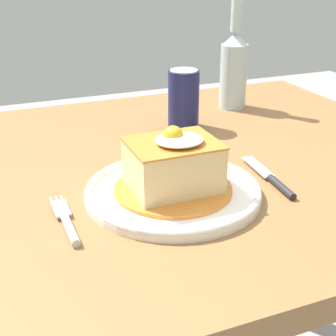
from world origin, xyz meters
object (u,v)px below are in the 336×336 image
knife (274,181)px  main_plate (173,191)px  soda_can (184,99)px  fork (67,223)px  beer_bottle_clear (234,66)px

knife → main_plate: bearing=172.2°
knife → soda_can: 0.32m
fork → soda_can: bearing=45.2°
fork → knife: same height
knife → beer_bottle_clear: size_ratio=0.62×
fork → beer_bottle_clear: (0.49, 0.41, 0.09)m
fork → soda_can: soda_can is taller
main_plate → beer_bottle_clear: bearing=50.3°
knife → soda_can: size_ratio=1.34×
main_plate → fork: 0.17m
beer_bottle_clear → knife: bearing=-109.8°
soda_can → beer_bottle_clear: (0.17, 0.09, 0.04)m
main_plate → beer_bottle_clear: 0.50m
main_plate → fork: (-0.17, -0.03, -0.00)m
main_plate → beer_bottle_clear: size_ratio=1.03×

